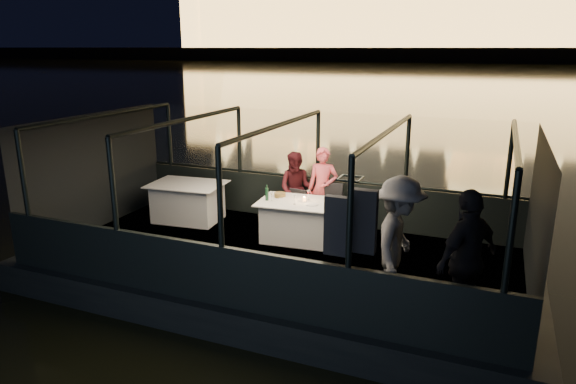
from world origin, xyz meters
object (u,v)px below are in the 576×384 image
at_px(coat_stand, 348,257).
at_px(passenger_dark, 466,265).
at_px(person_woman_coral, 323,192).
at_px(wine_bottle, 267,193).
at_px(person_man_maroon, 296,190).
at_px(chair_port_left, 295,209).
at_px(chair_port_right, 328,211).
at_px(dining_table_aft, 188,203).
at_px(passenger_stripe, 398,250).
at_px(dining_table_central, 298,221).

distance_m(coat_stand, passenger_dark, 1.51).
height_order(person_woman_coral, wine_bottle, person_woman_coral).
relative_size(person_woman_coral, person_man_maroon, 1.08).
height_order(chair_port_left, chair_port_right, chair_port_right).
bearing_deg(dining_table_aft, person_man_maroon, 15.38).
bearing_deg(passenger_stripe, dining_table_aft, 65.48).
relative_size(chair_port_left, passenger_stripe, 0.42).
bearing_deg(person_man_maroon, passenger_stripe, -53.20).
relative_size(chair_port_left, passenger_dark, 0.43).
bearing_deg(person_woman_coral, dining_table_central, -113.79).
bearing_deg(coat_stand, person_man_maroon, 121.38).
relative_size(chair_port_left, person_woman_coral, 0.49).
relative_size(dining_table_aft, chair_port_left, 1.89).
xyz_separation_m(chair_port_left, coat_stand, (1.92, -2.97, 0.45)).
bearing_deg(person_woman_coral, coat_stand, -75.59).
bearing_deg(person_woman_coral, chair_port_left, -150.50).
bearing_deg(wine_bottle, dining_table_central, 14.58).
bearing_deg(dining_table_central, passenger_stripe, -40.49).
bearing_deg(dining_table_central, person_woman_coral, 75.52).
height_order(person_woman_coral, person_man_maroon, person_woman_coral).
bearing_deg(passenger_stripe, coat_stand, 138.16).
xyz_separation_m(dining_table_aft, person_man_maroon, (2.21, 0.61, 0.36)).
relative_size(dining_table_central, chair_port_right, 1.50).
relative_size(dining_table_central, passenger_stripe, 0.76).
bearing_deg(dining_table_aft, passenger_stripe, -23.68).
bearing_deg(passenger_stripe, chair_port_right, 35.34).
xyz_separation_m(dining_table_aft, person_woman_coral, (2.77, 0.62, 0.36)).
xyz_separation_m(passenger_stripe, wine_bottle, (-2.78, 1.74, 0.06)).
distance_m(person_woman_coral, person_man_maroon, 0.56).
height_order(chair_port_right, passenger_stripe, passenger_stripe).
xyz_separation_m(chair_port_right, person_woman_coral, (-0.21, 0.26, 0.30)).
bearing_deg(chair_port_left, chair_port_right, 15.47).
relative_size(person_man_maroon, passenger_stripe, 0.80).
bearing_deg(dining_table_aft, dining_table_central, -4.52).
distance_m(person_woman_coral, passenger_stripe, 3.38).
relative_size(dining_table_central, dining_table_aft, 0.96).
bearing_deg(chair_port_right, passenger_dark, -46.17).
relative_size(dining_table_central, coat_stand, 0.72).
relative_size(dining_table_aft, passenger_stripe, 0.80).
xyz_separation_m(chair_port_left, wine_bottle, (-0.33, -0.61, 0.47)).
xyz_separation_m(dining_table_aft, chair_port_right, (2.98, 0.36, 0.06)).
relative_size(chair_port_left, coat_stand, 0.40).
bearing_deg(person_woman_coral, passenger_dark, -54.11).
bearing_deg(person_woman_coral, dining_table_aft, -176.67).
relative_size(dining_table_central, person_woman_coral, 0.88).
relative_size(dining_table_aft, wine_bottle, 5.12).
bearing_deg(dining_table_central, passenger_dark, -33.47).
height_order(chair_port_right, person_man_maroon, person_man_maroon).
height_order(chair_port_right, coat_stand, coat_stand).
distance_m(chair_port_left, chair_port_right, 0.66).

